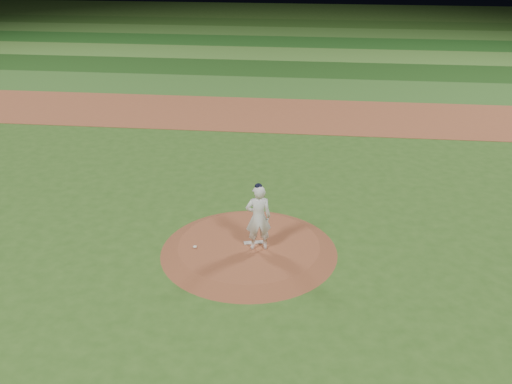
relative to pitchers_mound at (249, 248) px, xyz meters
name	(u,v)px	position (x,y,z in m)	size (l,w,h in m)	color
ground	(249,251)	(0.00, 0.00, -0.12)	(120.00, 120.00, 0.00)	#30591C
infield_dirt_band	(281,115)	(0.00, 14.00, -0.12)	(70.00, 6.00, 0.02)	brown
outfield_stripe_0	(287,88)	(0.00, 19.50, -0.12)	(70.00, 5.00, 0.02)	#346625
outfield_stripe_1	(291,69)	(0.00, 24.50, -0.12)	(70.00, 5.00, 0.02)	#1B4315
outfield_stripe_2	(295,54)	(0.00, 29.50, -0.12)	(70.00, 5.00, 0.02)	#477D2D
outfield_stripe_3	(298,42)	(0.00, 34.50, -0.12)	(70.00, 5.00, 0.02)	#1D4F19
outfield_stripe_4	(300,32)	(0.00, 39.50, -0.12)	(70.00, 5.00, 0.02)	#3A6B26
outfield_stripe_5	(302,23)	(0.00, 44.50, -0.12)	(70.00, 5.00, 0.02)	#274F19
pitchers_mound	(249,248)	(0.00, 0.00, 0.00)	(5.50, 5.50, 0.25)	brown
pitching_rubber	(254,242)	(0.16, 0.09, 0.14)	(0.66, 0.16, 0.03)	silver
rosin_bag	(195,247)	(-1.63, -0.40, 0.16)	(0.12, 0.12, 0.07)	silver
pitcher_on_mound	(258,217)	(0.31, -0.20, 1.19)	(0.87, 0.67, 2.17)	white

